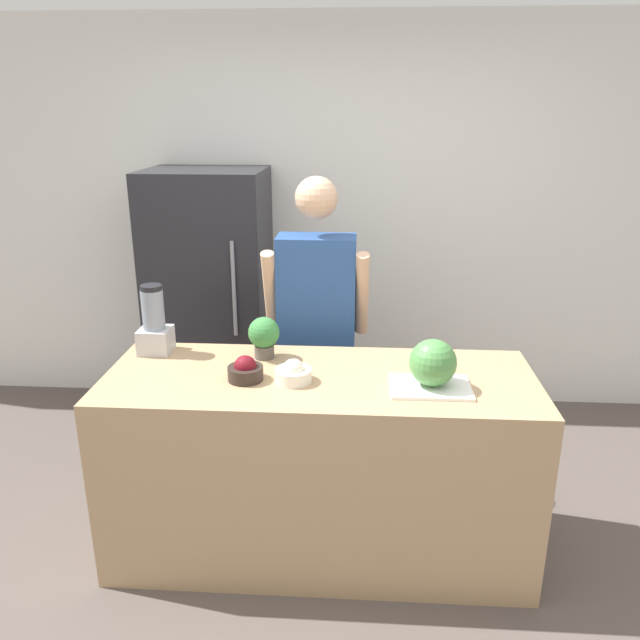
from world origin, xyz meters
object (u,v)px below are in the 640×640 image
at_px(bowl_cherries, 245,371).
at_px(potted_plant, 264,335).
at_px(watermelon, 433,363).
at_px(blender, 154,325).
at_px(refrigerator, 211,299).
at_px(person, 317,330).
at_px(bowl_cream, 293,373).

xyz_separation_m(bowl_cherries, potted_plant, (0.04, 0.26, 0.07)).
distance_m(watermelon, blender, 1.34).
distance_m(refrigerator, person, 1.00).
bearing_deg(watermelon, potted_plant, 159.26).
height_order(watermelon, bowl_cherries, watermelon).
bearing_deg(bowl_cherries, bowl_cream, -1.25).
bearing_deg(bowl_cherries, watermelon, -2.04).
height_order(refrigerator, bowl_cherries, refrigerator).
distance_m(bowl_cherries, potted_plant, 0.27).
bearing_deg(blender, potted_plant, -4.22).
xyz_separation_m(person, potted_plant, (-0.22, -0.46, 0.13)).
distance_m(bowl_cream, blender, 0.77).
bearing_deg(potted_plant, person, 64.68).
height_order(person, potted_plant, person).
relative_size(watermelon, blender, 0.60).
bearing_deg(person, refrigerator, 137.81).
distance_m(person, blender, 0.88).
height_order(person, watermelon, person).
bearing_deg(refrigerator, watermelon, -47.81).
bearing_deg(bowl_cream, potted_plant, 122.30).
xyz_separation_m(watermelon, bowl_cream, (-0.59, 0.02, -0.08)).
xyz_separation_m(refrigerator, bowl_cherries, (0.48, -1.39, 0.10)).
height_order(refrigerator, bowl_cream, refrigerator).
bearing_deg(refrigerator, bowl_cherries, -70.91).
bearing_deg(watermelon, refrigerator, 132.19).
height_order(bowl_cherries, potted_plant, potted_plant).
xyz_separation_m(refrigerator, blender, (-0.01, -1.09, 0.20)).
xyz_separation_m(person, bowl_cream, (-0.05, -0.72, 0.06)).
height_order(blender, potted_plant, blender).
relative_size(refrigerator, potted_plant, 8.28).
xyz_separation_m(bowl_cream, potted_plant, (-0.17, 0.26, 0.07)).
height_order(watermelon, bowl_cream, watermelon).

